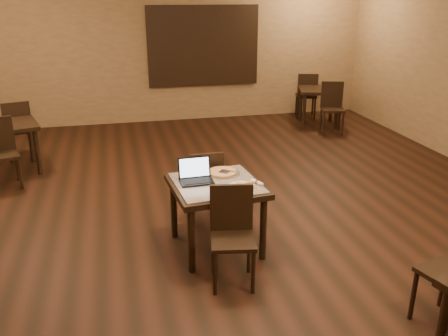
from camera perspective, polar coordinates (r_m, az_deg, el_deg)
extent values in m
plane|color=black|center=(5.82, 2.32, -6.33)|extent=(10.00, 10.00, 0.00)
cube|color=#97774D|center=(10.16, -5.37, 14.06)|extent=(8.00, 0.02, 3.00)
cube|color=#235780|center=(10.21, -2.49, 14.44)|extent=(2.20, 0.04, 1.50)
cube|color=black|center=(10.18, -2.46, 14.43)|extent=(2.34, 0.02, 1.64)
cylinder|color=black|center=(4.68, -3.95, -8.61)|extent=(0.07, 0.07, 0.71)
cylinder|color=black|center=(5.34, -6.06, -4.81)|extent=(0.07, 0.07, 0.71)
cylinder|color=black|center=(4.90, 4.74, -7.21)|extent=(0.07, 0.07, 0.71)
cylinder|color=black|center=(5.53, 1.64, -3.76)|extent=(0.07, 0.07, 0.71)
cube|color=black|center=(4.94, -0.93, -2.20)|extent=(1.00, 1.00, 0.06)
cube|color=#18299D|center=(4.93, -0.93, -1.82)|extent=(0.91, 0.91, 0.02)
cylinder|color=black|center=(4.41, -1.09, -12.61)|extent=(0.04, 0.04, 0.44)
cylinder|color=black|center=(4.71, -1.29, -10.28)|extent=(0.04, 0.04, 0.44)
cylinder|color=black|center=(4.44, 3.54, -12.43)|extent=(0.04, 0.04, 0.44)
cylinder|color=black|center=(4.73, 3.02, -10.13)|extent=(0.04, 0.04, 0.44)
cube|color=black|center=(4.45, 1.07, -8.73)|extent=(0.47, 0.47, 0.04)
cube|color=black|center=(4.50, 0.90, -4.76)|extent=(0.41, 0.11, 0.47)
cylinder|color=black|center=(5.96, -1.16, -3.42)|extent=(0.04, 0.04, 0.42)
cylinder|color=black|center=(5.66, -0.38, -4.77)|extent=(0.04, 0.04, 0.42)
cylinder|color=black|center=(5.90, -4.36, -3.74)|extent=(0.04, 0.04, 0.42)
cylinder|color=black|center=(5.60, -3.74, -5.12)|extent=(0.04, 0.04, 0.42)
cube|color=black|center=(5.69, -2.44, -2.15)|extent=(0.40, 0.40, 0.04)
cube|color=black|center=(5.43, -2.09, -0.48)|extent=(0.39, 0.04, 0.45)
cube|color=black|center=(4.93, -3.33, -1.63)|extent=(0.35, 0.25, 0.02)
cube|color=black|center=(5.00, -3.60, 0.06)|extent=(0.34, 0.06, 0.23)
cube|color=#C9DFFF|center=(5.00, -3.59, 0.07)|extent=(0.31, 0.05, 0.19)
cylinder|color=white|center=(4.81, 2.09, -2.21)|extent=(0.26, 0.26, 0.01)
cylinder|color=silver|center=(5.17, -0.21, -0.60)|extent=(0.40, 0.40, 0.01)
cylinder|color=beige|center=(5.16, -0.21, -0.48)|extent=(0.31, 0.31, 0.02)
torus|color=#D18F43|center=(5.16, -0.21, -0.44)|extent=(0.32, 0.32, 0.02)
cube|color=silver|center=(5.15, 0.06, -0.42)|extent=(0.26, 0.24, 0.01)
cylinder|color=white|center=(4.89, 4.00, -1.73)|extent=(0.11, 0.17, 0.04)
cylinder|color=#B33416|center=(4.89, 4.00, -1.73)|extent=(0.05, 0.04, 0.04)
cylinder|color=black|center=(9.72, 9.60, 6.75)|extent=(0.07, 0.07, 0.72)
cylinder|color=black|center=(10.35, 9.21, 7.60)|extent=(0.07, 0.07, 0.72)
cylinder|color=black|center=(9.82, 13.39, 6.61)|extent=(0.07, 0.07, 0.72)
cylinder|color=black|center=(10.44, 12.78, 7.47)|extent=(0.07, 0.07, 0.72)
cube|color=black|center=(10.00, 11.39, 9.19)|extent=(1.01, 1.01, 0.06)
cylinder|color=black|center=(9.33, 11.88, 5.17)|extent=(0.04, 0.04, 0.46)
cylinder|color=black|center=(9.68, 11.56, 5.75)|extent=(0.04, 0.04, 0.46)
cylinder|color=black|center=(9.40, 14.08, 5.10)|extent=(0.04, 0.04, 0.46)
cylinder|color=black|center=(9.74, 13.69, 5.67)|extent=(0.04, 0.04, 0.46)
cube|color=black|center=(9.48, 12.92, 6.88)|extent=(0.53, 0.53, 0.04)
cube|color=black|center=(9.60, 12.86, 8.68)|extent=(0.42, 0.16, 0.49)
cylinder|color=black|center=(10.90, 10.61, 7.45)|extent=(0.04, 0.04, 0.46)
cylinder|color=black|center=(10.54, 10.86, 7.00)|extent=(0.04, 0.04, 0.46)
cylinder|color=black|center=(10.85, 8.69, 7.51)|extent=(0.04, 0.04, 0.46)
cylinder|color=black|center=(10.50, 8.87, 7.06)|extent=(0.04, 0.04, 0.46)
cube|color=black|center=(10.64, 9.84, 8.56)|extent=(0.53, 0.53, 0.04)
cube|color=black|center=(10.41, 10.05, 9.76)|extent=(0.42, 0.16, 0.49)
cylinder|color=black|center=(7.67, -21.52, 1.84)|extent=(0.07, 0.07, 0.72)
cylinder|color=black|center=(8.29, -22.22, 3.07)|extent=(0.07, 0.07, 0.72)
cube|color=black|center=(7.85, -24.56, 4.64)|extent=(1.00, 1.00, 0.06)
cylinder|color=black|center=(7.22, -23.29, -0.66)|extent=(0.04, 0.04, 0.46)
cylinder|color=black|center=(7.56, -23.64, 0.22)|extent=(0.04, 0.04, 0.46)
cube|color=black|center=(7.30, -25.14, 1.36)|extent=(0.53, 0.53, 0.04)
cylinder|color=black|center=(8.80, -22.32, 3.11)|extent=(0.04, 0.04, 0.46)
cylinder|color=black|center=(8.45, -21.97, 2.48)|extent=(0.04, 0.04, 0.46)
cylinder|color=black|center=(8.77, -24.66, 2.71)|extent=(0.04, 0.04, 0.46)
cylinder|color=black|center=(8.42, -24.40, 2.07)|extent=(0.04, 0.04, 0.46)
cube|color=black|center=(8.54, -23.57, 4.18)|extent=(0.53, 0.53, 0.04)
cube|color=black|center=(8.29, -23.66, 5.61)|extent=(0.42, 0.16, 0.49)
cylinder|color=black|center=(3.89, 24.71, -17.26)|extent=(0.07, 0.07, 0.73)
cylinder|color=black|center=(4.68, 24.87, -12.45)|extent=(0.04, 0.04, 0.47)
cylinder|color=black|center=(4.42, 21.82, -14.03)|extent=(0.04, 0.04, 0.47)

